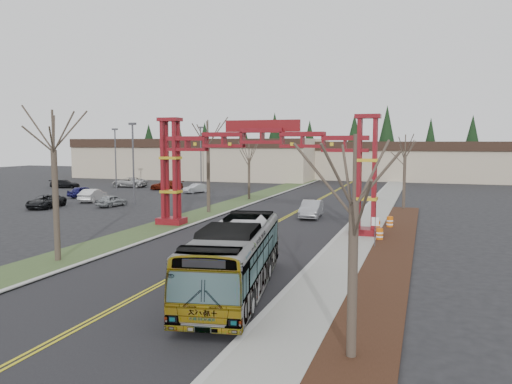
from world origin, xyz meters
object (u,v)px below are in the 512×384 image
at_px(bare_tree_median_mid, 208,144).
at_px(light_pole_mid, 115,155).
at_px(transit_bus, 235,258).
at_px(silver_sedan, 311,209).
at_px(bare_tree_median_near, 54,151).
at_px(barrel_mid, 377,227).
at_px(parked_car_near_a, 112,201).
at_px(parked_car_near_b, 93,195).
at_px(parked_car_mid_b, 84,192).
at_px(bare_tree_right_far, 405,155).
at_px(retail_building_west, 204,158).
at_px(bare_tree_median_far, 249,159).
at_px(light_pole_near, 133,157).
at_px(light_pole_far, 201,151).
at_px(bare_tree_right_near, 354,202).
at_px(retail_building_east, 415,160).
at_px(parked_car_near_c, 46,201).
at_px(parked_car_far_a, 196,188).
at_px(street_sign, 375,226).
at_px(parked_car_far_b, 129,182).
at_px(gateway_arch, 262,154).
at_px(barrel_north, 390,222).
at_px(parked_car_mid_a, 166,185).
at_px(barrel_south, 380,235).
at_px(parked_car_far_c, 65,184).

xyz_separation_m(bare_tree_median_mid, light_pole_mid, (-22.12, 16.81, -1.60)).
relative_size(transit_bus, silver_sedan, 2.44).
relative_size(bare_tree_median_near, barrel_mid, 9.72).
bearing_deg(parked_car_near_a, silver_sedan, -175.37).
distance_m(parked_car_near_b, parked_car_mid_b, 5.26).
height_order(bare_tree_right_far, barrel_mid, bare_tree_right_far).
height_order(retail_building_west, bare_tree_median_far, retail_building_west).
xyz_separation_m(parked_car_near_b, bare_tree_median_far, (16.50, 7.79, 4.15)).
distance_m(light_pole_near, light_pole_far, 25.63).
distance_m(parked_car_near_a, light_pole_near, 5.37).
bearing_deg(light_pole_far, bare_tree_right_near, -60.76).
relative_size(retail_building_east, parked_car_near_c, 7.64).
height_order(silver_sedan, bare_tree_right_far, bare_tree_right_far).
height_order(silver_sedan, parked_car_far_a, silver_sedan).
bearing_deg(parked_car_mid_b, parked_car_near_b, 157.47).
height_order(bare_tree_right_far, street_sign, bare_tree_right_far).
height_order(parked_car_far_b, street_sign, street_sign).
height_order(retail_building_east, bare_tree_median_near, bare_tree_median_near).
bearing_deg(bare_tree_median_mid, street_sign, -34.11).
bearing_deg(retail_building_east, street_sign, -90.82).
bearing_deg(parked_car_far_a, silver_sedan, -16.60).
xyz_separation_m(parked_car_near_b, parked_car_far_a, (6.98, 12.98, -0.12)).
bearing_deg(barrel_mid, street_sign, -86.13).
bearing_deg(light_pole_near, parked_car_near_b, 175.20).
bearing_deg(bare_tree_median_near, gateway_arch, 59.64).
bearing_deg(light_pole_near, barrel_north, -13.87).
bearing_deg(gateway_arch, bare_tree_right_near, -64.93).
height_order(gateway_arch, light_pole_far, light_pole_far).
height_order(parked_car_near_b, street_sign, street_sign).
distance_m(parked_car_mid_a, bare_tree_median_mid, 25.18).
height_order(transit_bus, parked_car_mid_a, transit_bus).
bearing_deg(parked_car_mid_a, parked_car_far_a, 74.23).
height_order(retail_building_east, barrel_mid, retail_building_east).
bearing_deg(street_sign, parked_car_near_c, 165.07).
bearing_deg(parked_car_mid_a, parked_car_near_c, -1.81).
height_order(barrel_mid, barrel_north, barrel_north).
distance_m(bare_tree_median_near, barrel_mid, 23.56).
xyz_separation_m(light_pole_near, street_sign, (27.71, -15.06, -3.75)).
distance_m(parked_car_far_b, light_pole_far, 12.28).
bearing_deg(parked_car_far_a, light_pole_far, 135.94).
bearing_deg(parked_car_mid_b, barrel_south, 175.29).
distance_m(bare_tree_median_mid, barrel_north, 18.85).
bearing_deg(parked_car_far_b, parked_car_mid_a, 72.21).
bearing_deg(parked_car_far_c, transit_bus, -152.08).
relative_size(light_pole_mid, street_sign, 4.33).
bearing_deg(parked_car_mid_b, gateway_arch, 171.09).
distance_m(gateway_arch, barrel_north, 11.69).
xyz_separation_m(parked_car_far_c, bare_tree_median_mid, (31.54, -17.30, 6.10)).
bearing_deg(retail_building_west, parked_car_far_b, -92.27).
xyz_separation_m(parked_car_near_a, barrel_mid, (28.43, -6.58, -0.19)).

